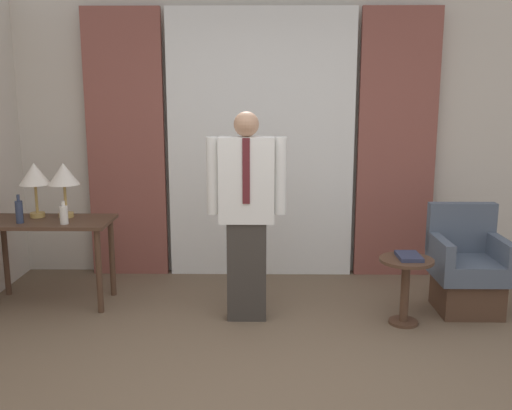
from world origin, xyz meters
The scene contains 13 objects.
wall_back centered at (0.00, 2.69, 1.35)m, with size 10.00×0.06×2.70m.
curtain_sheer_center centered at (0.00, 2.56, 1.29)m, with size 1.79×0.06×2.58m.
curtain_drape_left centered at (-1.31, 2.56, 1.29)m, with size 0.75×0.06×2.58m.
curtain_drape_right centered at (1.31, 2.56, 1.29)m, with size 0.75×0.06×2.58m.
desk centered at (-1.80, 1.72, 0.62)m, with size 1.07×0.53×0.74m.
table_lamp_left centered at (-1.93, 1.83, 1.10)m, with size 0.26×0.26×0.47m.
table_lamp_right centered at (-1.68, 1.83, 1.10)m, with size 0.26×0.26×0.47m.
bottle_near_edge centered at (-1.61, 1.57, 0.82)m, with size 0.07×0.07×0.19m.
bottle_by_lamp centered at (-1.98, 1.60, 0.84)m, with size 0.06×0.06×0.24m.
person centered at (-0.11, 1.41, 0.90)m, with size 0.62×0.20×1.66m.
armchair centered at (1.72, 1.60, 0.34)m, with size 0.57×0.56×0.88m.
side_table centered at (1.14, 1.31, 0.36)m, with size 0.42×0.42×0.53m.
book centered at (1.16, 1.32, 0.55)m, with size 0.17×0.26×0.03m.
Camera 1 is at (0.02, -2.95, 1.81)m, focal length 40.00 mm.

